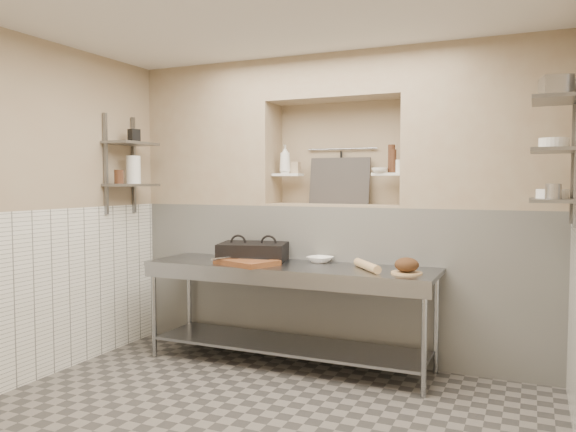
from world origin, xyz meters
The scene contains 44 objects.
floor centered at (0.00, 0.00, -0.05)m, with size 4.00×3.90×0.10m, color #635D58.
wall_left centered at (-2.05, 0.00, 1.40)m, with size 0.10×3.90×2.80m, color tan.
wall_back centered at (0.00, 2.00, 1.40)m, with size 4.00×0.10×2.80m, color tan.
backwall_lower centered at (0.00, 1.75, 0.70)m, with size 4.00×0.40×1.40m, color white.
alcove_sill centered at (0.00, 1.75, 1.41)m, with size 1.30×0.40×0.02m, color tan.
backwall_pillar_left centered at (-1.33, 1.75, 2.10)m, with size 1.35×0.40×1.40m, color tan.
backwall_pillar_right centered at (1.33, 1.75, 2.10)m, with size 1.35×0.40×1.40m, color tan.
backwall_header centered at (0.00, 1.75, 2.60)m, with size 1.30×0.40×0.40m, color tan.
wainscot_left centered at (-1.99, 0.00, 0.70)m, with size 0.02×3.90×1.40m, color white.
alcove_shelf_left centered at (-0.50, 1.75, 1.70)m, with size 0.28×0.16×0.03m, color white.
alcove_shelf_right centered at (0.50, 1.75, 1.70)m, with size 0.28×0.16×0.03m, color white.
utensil_rail centered at (0.00, 1.92, 1.95)m, with size 0.02×0.02×0.70m, color gray.
hanging_steel centered at (0.00, 1.90, 1.78)m, with size 0.02×0.02×0.30m, color black.
splash_panel centered at (0.00, 1.85, 1.64)m, with size 0.60×0.02×0.45m, color #383330.
shelf_rail_left_a centered at (-1.98, 1.25, 1.80)m, with size 0.03×0.03×0.95m, color slate.
shelf_rail_left_b centered at (-1.98, 0.85, 1.80)m, with size 0.03×0.03×0.95m, color slate.
wall_shelf_left_lower centered at (-1.84, 1.05, 1.60)m, with size 0.30×0.50×0.03m, color slate.
wall_shelf_left_upper centered at (-1.84, 1.05, 2.00)m, with size 0.30×0.50×0.03m, color slate.
shelf_rail_right_a centered at (1.98, 1.25, 1.85)m, with size 0.03×0.03×1.05m, color slate.
wall_shelf_right_lower centered at (1.84, 1.05, 1.50)m, with size 0.30×0.50×0.03m, color slate.
wall_shelf_right_mid centered at (1.84, 1.05, 1.85)m, with size 0.30×0.50×0.03m, color slate.
wall_shelf_right_upper centered at (1.84, 1.05, 2.20)m, with size 0.30×0.50×0.03m, color slate.
prep_table centered at (-0.25, 1.18, 0.64)m, with size 2.60×0.70×0.90m.
panini_press centered at (-0.65, 1.29, 0.98)m, with size 0.70×0.58×0.17m.
cutting_board centered at (-0.59, 1.05, 0.92)m, with size 0.51×0.36×0.05m, color brown.
knife_blade centered at (-0.54, 1.08, 0.95)m, with size 0.28×0.03×0.01m, color gray.
tongs centered at (-0.78, 0.97, 0.96)m, with size 0.02×0.02×0.25m, color gray.
mixing_bowl centered at (-0.04, 1.43, 0.93)m, with size 0.22×0.22×0.05m, color white.
rolling_pin centered at (0.47, 1.18, 0.94)m, with size 0.07×0.07×0.46m, color tan.
bread_board centered at (0.81, 1.12, 0.91)m, with size 0.25×0.25×0.01m, color tan.
bread_loaf centered at (0.81, 1.12, 0.97)m, with size 0.19×0.19×0.12m, color #4C2D19.
bottle_soap centered at (-0.52, 1.72, 1.85)m, with size 0.11×0.11×0.28m, color white.
jar_alcove centered at (-0.43, 1.78, 1.77)m, with size 0.08×0.08×0.11m, color tan.
bowl_alcove centered at (0.43, 1.70, 1.74)m, with size 0.15×0.15×0.05m, color white.
condiment_a centered at (0.55, 1.73, 1.82)m, with size 0.06×0.06×0.21m, color #422517.
condiment_b centered at (0.53, 1.75, 1.84)m, with size 0.06×0.06×0.25m, color #422517.
condiment_c centered at (0.59, 1.75, 1.77)m, with size 0.07×0.07×0.12m, color white.
jug_left centered at (-1.84, 1.08, 1.75)m, with size 0.13×0.13×0.27m, color white.
jar_left centered at (-1.84, 0.87, 1.68)m, with size 0.09×0.09×0.13m, color #422517.
box_left_upper centered at (-1.84, 1.10, 2.08)m, with size 0.09×0.09×0.13m, color black.
bowl_right centered at (1.84, 1.12, 1.55)m, with size 0.22×0.22×0.07m, color white.
canister_right centered at (1.84, 0.90, 1.56)m, with size 0.10×0.10×0.10m, color gray.
bowl_right_mid centered at (1.84, 1.07, 1.90)m, with size 0.20×0.20×0.07m, color white.
basket_right centered at (1.84, 1.05, 2.28)m, with size 0.19×0.23×0.14m, color gray.
Camera 1 is at (1.72, -3.31, 1.63)m, focal length 35.00 mm.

